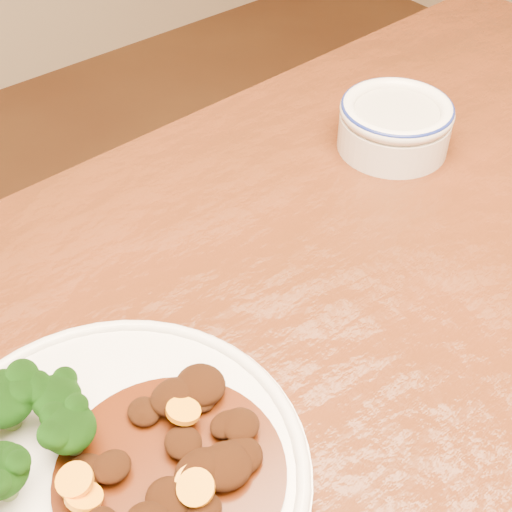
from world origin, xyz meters
TOP-DOWN VIEW (x-y plane):
  - dining_table at (0.00, 0.00)m, footprint 1.53×0.95m
  - dinner_plate at (-0.23, 0.06)m, footprint 0.31×0.31m
  - broccoli_florets at (-0.27, 0.12)m, footprint 0.12×0.10m
  - mince_stew at (-0.19, 0.03)m, footprint 0.18×0.18m
  - dip_bowl at (0.27, 0.24)m, footprint 0.14×0.14m

SIDE VIEW (x-z plane):
  - dining_table at x=0.00m, z-range 0.30..1.05m
  - dinner_plate at x=-0.23m, z-range 0.75..0.77m
  - mince_stew at x=-0.19m, z-range 0.76..0.79m
  - dip_bowl at x=0.27m, z-range 0.75..0.81m
  - broccoli_florets at x=-0.27m, z-range 0.77..0.82m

